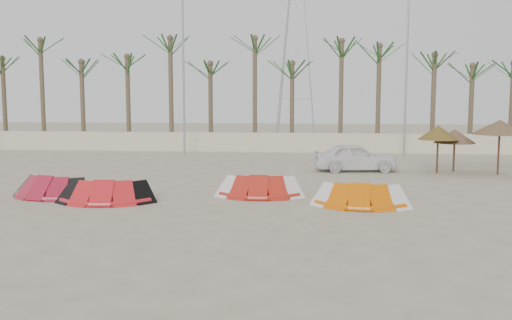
# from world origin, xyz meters

# --- Properties ---
(ground) EXTENTS (120.00, 120.00, 0.00)m
(ground) POSITION_xyz_m (0.00, 0.00, 0.00)
(ground) COLOR #BAB192
(ground) RESTS_ON ground
(boundary_wall) EXTENTS (60.00, 0.30, 1.30)m
(boundary_wall) POSITION_xyz_m (0.00, 22.00, 0.65)
(boundary_wall) COLOR beige
(boundary_wall) RESTS_ON ground
(palm_line) EXTENTS (52.00, 4.00, 7.70)m
(palm_line) POSITION_xyz_m (0.67, 23.50, 6.44)
(palm_line) COLOR brown
(palm_line) RESTS_ON ground
(lamp_b) EXTENTS (1.25, 0.14, 11.00)m
(lamp_b) POSITION_xyz_m (-5.96, 20.00, 5.77)
(lamp_b) COLOR #A5A8AD
(lamp_b) RESTS_ON ground
(lamp_c) EXTENTS (1.25, 0.14, 11.00)m
(lamp_c) POSITION_xyz_m (8.04, 20.00, 5.77)
(lamp_c) COLOR #A5A8AD
(lamp_c) RESTS_ON ground
(pylon) EXTENTS (3.00, 3.00, 14.00)m
(pylon) POSITION_xyz_m (1.00, 28.00, 0.00)
(pylon) COLOR #A5A8AD
(pylon) RESTS_ON ground
(kite_red_left) EXTENTS (3.42, 2.15, 0.90)m
(kite_red_left) POSITION_xyz_m (-7.68, 4.43, 0.42)
(kite_red_left) COLOR #A7182E
(kite_red_left) RESTS_ON ground
(kite_red_mid) EXTENTS (3.50, 1.81, 0.90)m
(kite_red_mid) POSITION_xyz_m (-5.17, 3.62, 0.42)
(kite_red_mid) COLOR red
(kite_red_mid) RESTS_ON ground
(kite_red_right) EXTENTS (3.21, 1.55, 0.90)m
(kite_red_right) POSITION_xyz_m (0.23, 5.29, 0.42)
(kite_red_right) COLOR red
(kite_red_right) RESTS_ON ground
(kite_orange) EXTENTS (3.40, 1.89, 0.90)m
(kite_orange) POSITION_xyz_m (3.87, 3.72, 0.42)
(kite_orange) COLOR #E06103
(kite_orange) RESTS_ON ground
(parasol_left) EXTENTS (1.97, 1.97, 2.37)m
(parasol_left) POSITION_xyz_m (8.39, 12.41, 2.01)
(parasol_left) COLOR #4C331E
(parasol_left) RESTS_ON ground
(parasol_mid) EXTENTS (2.60, 2.60, 2.66)m
(parasol_mid) POSITION_xyz_m (11.19, 12.08, 2.31)
(parasol_mid) COLOR #4C331E
(parasol_mid) RESTS_ON ground
(parasol_right) EXTENTS (2.07, 2.07, 2.15)m
(parasol_right) POSITION_xyz_m (9.35, 13.11, 1.79)
(parasol_right) COLOR #4C331E
(parasol_right) RESTS_ON ground
(car) EXTENTS (4.33, 2.14, 1.42)m
(car) POSITION_xyz_m (4.41, 12.76, 0.71)
(car) COLOR white
(car) RESTS_ON ground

